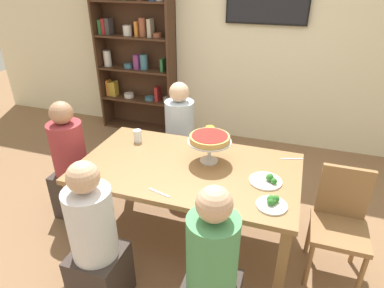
% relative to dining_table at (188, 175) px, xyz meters
% --- Properties ---
extents(ground_plane, '(12.00, 12.00, 0.00)m').
position_rel_dining_table_xyz_m(ground_plane, '(0.00, 0.00, -0.66)').
color(ground_plane, '#846042').
extents(rear_partition, '(8.00, 0.12, 2.80)m').
position_rel_dining_table_xyz_m(rear_partition, '(0.00, 2.20, 0.74)').
color(rear_partition, beige).
rests_on(rear_partition, ground_plane).
extents(dining_table, '(1.74, 0.99, 0.74)m').
position_rel_dining_table_xyz_m(dining_table, '(0.00, 0.00, 0.00)').
color(dining_table, olive).
rests_on(dining_table, ground_plane).
extents(bookshelf, '(1.10, 0.30, 2.21)m').
position_rel_dining_table_xyz_m(bookshelf, '(-1.46, 2.02, 0.46)').
color(bookshelf, '#422819').
rests_on(bookshelf, ground_plane).
extents(television, '(0.96, 0.05, 0.54)m').
position_rel_dining_table_xyz_m(television, '(0.25, 2.11, 1.16)').
color(television, black).
extents(diner_head_west, '(0.34, 0.34, 1.15)m').
position_rel_dining_table_xyz_m(diner_head_west, '(-1.14, -0.00, -0.17)').
color(diner_head_west, '#382D28').
rests_on(diner_head_west, ground_plane).
extents(diner_far_left, '(0.34, 0.34, 1.15)m').
position_rel_dining_table_xyz_m(diner_far_left, '(-0.38, 0.82, -0.17)').
color(diner_far_left, '#382D28').
rests_on(diner_far_left, ground_plane).
extents(diner_near_left, '(0.34, 0.34, 1.15)m').
position_rel_dining_table_xyz_m(diner_near_left, '(-0.38, -0.79, -0.17)').
color(diner_near_left, '#382D28').
rests_on(diner_near_left, ground_plane).
extents(diner_near_right, '(0.34, 0.34, 1.15)m').
position_rel_dining_table_xyz_m(diner_near_right, '(0.42, -0.79, -0.17)').
color(diner_near_right, '#382D28').
rests_on(diner_near_right, ground_plane).
extents(chair_head_east, '(0.40, 0.40, 0.87)m').
position_rel_dining_table_xyz_m(chair_head_east, '(1.18, 0.04, -0.17)').
color(chair_head_east, olive).
rests_on(chair_head_east, ground_plane).
extents(deep_dish_pizza_stand, '(0.35, 0.35, 0.24)m').
position_rel_dining_table_xyz_m(deep_dish_pizza_stand, '(0.14, 0.13, 0.28)').
color(deep_dish_pizza_stand, silver).
rests_on(deep_dish_pizza_stand, dining_table).
extents(salad_plate_near_diner, '(0.21, 0.21, 0.07)m').
position_rel_dining_table_xyz_m(salad_plate_near_diner, '(0.69, -0.29, 0.10)').
color(salad_plate_near_diner, white).
rests_on(salad_plate_near_diner, dining_table).
extents(salad_plate_far_diner, '(0.24, 0.24, 0.07)m').
position_rel_dining_table_xyz_m(salad_plate_far_diner, '(0.62, -0.03, 0.10)').
color(salad_plate_far_diner, white).
rests_on(salad_plate_far_diner, dining_table).
extents(beer_glass_amber_tall, '(0.08, 0.08, 0.17)m').
position_rel_dining_table_xyz_m(beer_glass_amber_tall, '(0.06, 0.43, 0.16)').
color(beer_glass_amber_tall, gold).
rests_on(beer_glass_amber_tall, dining_table).
extents(water_glass_clear_near, '(0.07, 0.07, 0.11)m').
position_rel_dining_table_xyz_m(water_glass_clear_near, '(-0.57, 0.26, 0.14)').
color(water_glass_clear_near, white).
rests_on(water_glass_clear_near, dining_table).
extents(cutlery_fork_near, '(0.18, 0.07, 0.00)m').
position_rel_dining_table_xyz_m(cutlery_fork_near, '(0.78, 0.38, 0.08)').
color(cutlery_fork_near, silver).
rests_on(cutlery_fork_near, dining_table).
extents(cutlery_knife_near, '(0.18, 0.05, 0.00)m').
position_rel_dining_table_xyz_m(cutlery_knife_near, '(-0.69, -0.37, 0.08)').
color(cutlery_knife_near, silver).
rests_on(cutlery_knife_near, dining_table).
extents(cutlery_fork_far, '(0.18, 0.06, 0.00)m').
position_rel_dining_table_xyz_m(cutlery_fork_far, '(-0.08, -0.40, 0.08)').
color(cutlery_fork_far, silver).
rests_on(cutlery_fork_far, dining_table).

